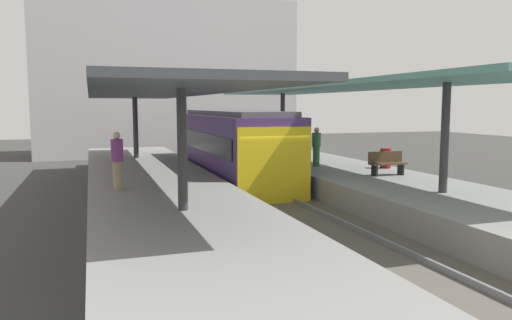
# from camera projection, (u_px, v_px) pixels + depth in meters

# --- Properties ---
(ground_plane) EXTENTS (80.00, 80.00, 0.00)m
(ground_plane) POSITION_uv_depth(u_px,v_px,m) (263.00, 203.00, 17.82)
(ground_plane) COLOR #383835
(platform_left) EXTENTS (4.40, 28.00, 1.00)m
(platform_left) POSITION_uv_depth(u_px,v_px,m) (157.00, 195.00, 16.56)
(platform_left) COLOR gray
(platform_left) RESTS_ON ground_plane
(platform_right) EXTENTS (4.40, 28.00, 1.00)m
(platform_right) POSITION_uv_depth(u_px,v_px,m) (356.00, 184.00, 18.97)
(platform_right) COLOR gray
(platform_right) RESTS_ON ground_plane
(track_ballast) EXTENTS (3.20, 28.00, 0.20)m
(track_ballast) POSITION_uv_depth(u_px,v_px,m) (263.00, 200.00, 17.81)
(track_ballast) COLOR #59544C
(track_ballast) RESTS_ON ground_plane
(rail_near_side) EXTENTS (0.08, 28.00, 0.14)m
(rail_near_side) POSITION_uv_depth(u_px,v_px,m) (244.00, 197.00, 17.56)
(rail_near_side) COLOR slate
(rail_near_side) RESTS_ON track_ballast
(rail_far_side) EXTENTS (0.08, 28.00, 0.14)m
(rail_far_side) POSITION_uv_depth(u_px,v_px,m) (282.00, 195.00, 18.02)
(rail_far_side) COLOR slate
(rail_far_side) RESTS_ON track_ballast
(commuter_train) EXTENTS (2.78, 10.20, 3.10)m
(commuter_train) POSITION_uv_depth(u_px,v_px,m) (233.00, 147.00, 21.33)
(commuter_train) COLOR #472D6B
(commuter_train) RESTS_ON track_ballast
(canopy_left) EXTENTS (4.18, 21.00, 3.07)m
(canopy_left) POSITION_uv_depth(u_px,v_px,m) (150.00, 93.00, 17.50)
(canopy_left) COLOR #333335
(canopy_left) RESTS_ON platform_left
(canopy_right) EXTENTS (4.18, 21.00, 3.33)m
(canopy_right) POSITION_uv_depth(u_px,v_px,m) (340.00, 88.00, 19.88)
(canopy_right) COLOR #333335
(canopy_right) RESTS_ON platform_right
(platform_bench) EXTENTS (1.40, 0.41, 0.86)m
(platform_bench) POSITION_uv_depth(u_px,v_px,m) (387.00, 162.00, 17.80)
(platform_bench) COLOR black
(platform_bench) RESTS_ON platform_right
(platform_sign) EXTENTS (0.90, 0.08, 2.21)m
(platform_sign) POSITION_uv_depth(u_px,v_px,m) (292.00, 125.00, 22.30)
(platform_sign) COLOR #262628
(platform_sign) RESTS_ON platform_right
(litter_bin) EXTENTS (0.44, 0.44, 0.80)m
(litter_bin) POSITION_uv_depth(u_px,v_px,m) (385.00, 158.00, 19.85)
(litter_bin) COLOR maroon
(litter_bin) RESTS_ON platform_right
(passenger_near_bench) EXTENTS (0.36, 0.36, 1.62)m
(passenger_near_bench) POSITION_uv_depth(u_px,v_px,m) (316.00, 146.00, 20.28)
(passenger_near_bench) COLOR #386B3D
(passenger_near_bench) RESTS_ON platform_right
(passenger_mid_platform) EXTENTS (0.36, 0.36, 1.71)m
(passenger_mid_platform) POSITION_uv_depth(u_px,v_px,m) (291.00, 138.00, 25.03)
(passenger_mid_platform) COLOR #7A337A
(passenger_mid_platform) RESTS_ON platform_right
(passenger_far_end) EXTENTS (0.36, 0.36, 1.74)m
(passenger_far_end) POSITION_uv_depth(u_px,v_px,m) (117.00, 160.00, 14.68)
(passenger_far_end) COLOR #998460
(passenger_far_end) RESTS_ON platform_left
(station_building_backdrop) EXTENTS (18.00, 6.00, 11.00)m
(station_building_backdrop) POSITION_uv_depth(u_px,v_px,m) (167.00, 78.00, 35.92)
(station_building_backdrop) COLOR #B7B2B7
(station_building_backdrop) RESTS_ON ground_plane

